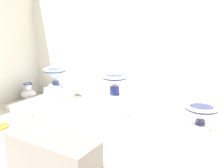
% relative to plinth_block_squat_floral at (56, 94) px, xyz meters
% --- Properties ---
extents(wall_back, '(4.51, 0.06, 2.91)m').
position_rel_plinth_block_squat_floral_xyz_m(wall_back, '(1.22, 0.50, 1.22)').
color(wall_back, silver).
rests_on(wall_back, ground_plane).
extents(display_platform, '(3.58, 1.04, 0.11)m').
position_rel_plinth_block_squat_floral_xyz_m(display_platform, '(1.22, -0.07, -0.18)').
color(display_platform, white).
rests_on(display_platform, ground_plane).
extents(plinth_block_squat_floral, '(0.29, 0.28, 0.25)m').
position_rel_plinth_block_squat_floral_xyz_m(plinth_block_squat_floral, '(0.00, 0.00, 0.00)').
color(plinth_block_squat_floral, white).
rests_on(plinth_block_squat_floral, display_platform).
extents(antique_toilet_squat_floral, '(0.38, 0.38, 0.33)m').
position_rel_plinth_block_squat_floral_xyz_m(antique_toilet_squat_floral, '(0.00, 0.00, 0.35)').
color(antique_toilet_squat_floral, '#A5B4D5').
rests_on(antique_toilet_squat_floral, plinth_block_squat_floral).
extents(plinth_block_leftmost, '(0.40, 0.39, 0.26)m').
position_rel_plinth_block_squat_floral_xyz_m(plinth_block_leftmost, '(1.20, -0.05, 0.01)').
color(plinth_block_leftmost, white).
rests_on(plinth_block_leftmost, display_platform).
extents(antique_toilet_leftmost, '(0.36, 0.36, 0.35)m').
position_rel_plinth_block_squat_floral_xyz_m(antique_toilet_leftmost, '(1.20, -0.05, 0.37)').
color(antique_toilet_leftmost, white).
rests_on(antique_toilet_leftmost, plinth_block_leftmost).
extents(plinth_block_central_ornate, '(0.39, 0.39, 0.08)m').
position_rel_plinth_block_squat_floral_xyz_m(plinth_block_central_ornate, '(2.41, -0.07, -0.08)').
color(plinth_block_central_ornate, white).
rests_on(plinth_block_central_ornate, display_platform).
extents(antique_toilet_central_ornate, '(0.40, 0.40, 0.30)m').
position_rel_plinth_block_squat_floral_xyz_m(antique_toilet_central_ornate, '(2.41, -0.07, 0.16)').
color(antique_toilet_central_ornate, white).
rests_on(antique_toilet_central_ornate, plinth_block_central_ornate).
extents(info_placard_first, '(0.09, 0.01, 0.14)m').
position_rel_plinth_block_squat_floral_xyz_m(info_placard_first, '(-0.01, 0.46, 1.08)').
color(info_placard_first, white).
extents(info_placard_second, '(0.10, 0.01, 0.15)m').
position_rel_plinth_block_squat_floral_xyz_m(info_placard_second, '(1.23, 0.46, 1.09)').
color(info_placard_second, white).
extents(decorative_vase_spare, '(0.28, 0.28, 0.33)m').
position_rel_plinth_block_squat_floral_xyz_m(decorative_vase_spare, '(-0.73, 0.01, -0.09)').
color(decorative_vase_spare, navy).
rests_on(decorative_vase_spare, ground_plane).
extents(museum_bench, '(0.92, 0.36, 0.40)m').
position_rel_plinth_block_squat_floral_xyz_m(museum_bench, '(1.38, -1.49, -0.03)').
color(museum_bench, gray).
rests_on(museum_bench, ground_plane).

